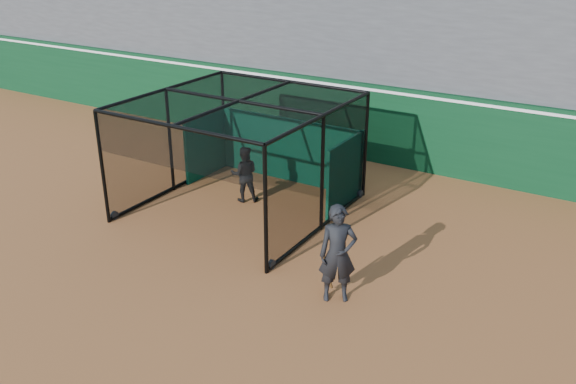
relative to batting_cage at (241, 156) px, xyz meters
The scene contains 6 objects.
ground 3.69m from the batting_cage, 72.36° to the right, with size 120.00×120.00×0.00m, color brown.
outfield_wall 5.38m from the batting_cage, 78.99° to the left, with size 50.00×0.50×2.50m.
grandstand 9.59m from the batting_cage, 83.53° to the left, with size 50.00×7.85×8.95m.
batting_cage is the anchor object (origin of this frame).
batter 0.84m from the batting_cage, 116.56° to the left, with size 0.76×0.59×1.56m, color black.
on_deck_player 4.94m from the batting_cage, 31.99° to the right, with size 0.90×0.82×2.05m.
Camera 1 is at (7.78, -8.86, 6.88)m, focal length 38.00 mm.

